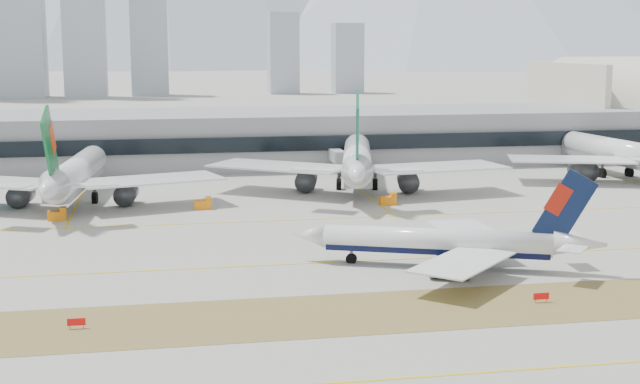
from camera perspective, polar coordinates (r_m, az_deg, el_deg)
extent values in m
plane|color=#A09F96|center=(146.20, -0.83, -4.12)|extent=(3000.00, 3000.00, 0.00)
cube|color=olive|center=(115.92, 1.90, -7.77)|extent=(360.00, 18.00, 0.06)
cube|color=yellow|center=(141.42, -0.48, -4.57)|extent=(360.00, 0.45, 0.04)
cube|color=yellow|center=(94.86, 4.99, -11.80)|extent=(360.00, 0.45, 0.04)
cube|color=yellow|center=(175.14, -2.51, -1.83)|extent=(360.00, 0.45, 0.04)
cylinder|color=white|center=(139.29, 7.46, -3.10)|extent=(33.94, 16.86, 3.84)
cube|color=black|center=(139.52, 7.45, -3.52)|extent=(33.07, 16.06, 1.73)
cone|color=white|center=(142.10, -0.71, -2.77)|extent=(6.42, 5.59, 3.84)
cone|color=white|center=(139.38, 16.30, -3.20)|extent=(8.67, 6.51, 3.84)
cube|color=white|center=(149.57, 9.49, -2.50)|extent=(8.76, 18.96, 0.23)
cube|color=white|center=(144.07, 15.57, -2.64)|extent=(3.80, 5.61, 0.15)
cylinder|color=#3F4247|center=(146.64, 8.64, -3.57)|extent=(6.51, 4.88, 2.88)
cube|color=#3F4247|center=(146.39, 8.65, -3.13)|extent=(2.37, 1.19, 1.34)
cube|color=white|center=(128.83, 9.11, -4.44)|extent=(19.42, 19.60, 0.23)
cube|color=white|center=(134.34, 15.85, -3.52)|extent=(6.08, 6.31, 0.15)
cylinder|color=#3F4247|center=(132.87, 8.31, -4.93)|extent=(6.51, 4.88, 2.88)
cube|color=#3F4247|center=(132.59, 8.32, -4.45)|extent=(2.37, 1.19, 1.34)
cube|color=#0A173F|center=(138.15, 15.40, -1.00)|extent=(8.90, 3.91, 12.02)
cube|color=#B4190C|center=(137.86, 15.02, -0.46)|extent=(4.12, 2.01, 5.15)
cylinder|color=#3F4247|center=(141.51, 2.02, -4.10)|extent=(0.46, 0.46, 2.30)
cylinder|color=black|center=(141.62, 2.02, -4.29)|extent=(1.85, 1.28, 1.73)
cylinder|color=#3F4247|center=(137.51, 7.76, -4.59)|extent=(0.46, 0.46, 2.30)
cylinder|color=black|center=(137.62, 7.76, -4.78)|extent=(1.85, 1.28, 1.73)
cylinder|color=#3F4247|center=(142.34, 7.90, -4.11)|extent=(0.46, 0.46, 2.30)
cylinder|color=black|center=(142.46, 7.89, -4.29)|extent=(1.85, 1.28, 1.73)
cylinder|color=white|center=(201.09, -15.34, 1.26)|extent=(10.61, 46.87, 6.15)
cube|color=slate|center=(201.33, -15.32, 0.79)|extent=(9.60, 45.85, 2.77)
cone|color=white|center=(227.28, -14.17, 2.23)|extent=(6.81, 7.66, 6.15)
cone|color=white|center=(173.41, -16.98, 0.17)|extent=(7.12, 10.88, 6.15)
cube|color=white|center=(192.21, -10.81, 0.79)|extent=(32.14, 21.34, 0.37)
cube|color=white|center=(173.75, -14.28, 0.46)|extent=(9.38, 6.27, 0.25)
cylinder|color=#3F4247|center=(196.39, -12.30, -0.08)|extent=(5.34, 8.16, 4.61)
cube|color=#3F4247|center=(196.09, -12.32, 0.45)|extent=(0.77, 3.26, 2.15)
cube|color=white|center=(177.02, -19.40, 0.38)|extent=(9.70, 7.58, 0.25)
cylinder|color=#3F4247|center=(200.38, -18.59, -0.17)|extent=(5.34, 8.16, 4.61)
cube|color=#3F4247|center=(200.10, -18.62, 0.35)|extent=(0.77, 3.26, 2.15)
cube|color=#0D5D29|center=(175.56, -16.89, 2.69)|extent=(1.79, 12.85, 16.49)
cube|color=red|center=(176.63, -16.83, 3.32)|extent=(1.23, 5.84, 7.06)
cylinder|color=#3F4247|center=(219.02, -14.48, 0.65)|extent=(0.74, 0.74, 3.69)
cylinder|color=black|center=(219.13, -14.47, 0.45)|extent=(1.34, 2.86, 2.77)
cylinder|color=#3F4247|center=(201.33, -16.46, -0.20)|extent=(0.74, 0.74, 3.69)
cylinder|color=black|center=(201.45, -16.45, -0.41)|extent=(1.34, 2.86, 2.77)
cylinder|color=#3F4247|center=(199.90, -14.22, -0.17)|extent=(0.74, 0.74, 3.69)
cylinder|color=black|center=(200.02, -14.21, -0.38)|extent=(1.34, 2.86, 2.77)
cylinder|color=white|center=(212.50, 2.39, 2.17)|extent=(17.81, 50.41, 6.64)
cube|color=slate|center=(212.74, 2.39, 1.68)|extent=(16.61, 49.21, 2.99)
cone|color=white|center=(241.23, 2.39, 3.05)|extent=(8.20, 8.97, 6.64)
cone|color=white|center=(181.99, 2.39, 1.19)|extent=(8.99, 12.37, 6.64)
cube|color=white|center=(206.12, 7.38, 1.59)|extent=(33.76, 19.39, 0.40)
cube|color=white|center=(184.20, 5.08, 1.42)|extent=(9.68, 5.66, 0.27)
cylinder|color=#3F4247|center=(209.49, 5.65, 0.74)|extent=(6.74, 9.28, 4.98)
cube|color=#3F4247|center=(209.19, 5.66, 1.28)|extent=(1.27, 3.51, 2.32)
cube|color=white|center=(206.10, -2.61, 1.66)|extent=(34.49, 30.27, 0.40)
cube|color=white|center=(184.19, -0.30, 1.46)|extent=(10.48, 8.98, 0.27)
cylinder|color=#3F4247|center=(209.48, -0.89, 0.79)|extent=(6.74, 9.28, 4.98)
cube|color=#3F4247|center=(209.19, -0.89, 1.33)|extent=(1.27, 3.51, 2.32)
cube|color=#155E46|center=(184.49, 2.41, 3.77)|extent=(3.72, 13.66, 17.81)
cube|color=silver|center=(185.69, 2.41, 4.41)|extent=(2.13, 6.26, 7.62)
cylinder|color=#3F4247|center=(232.12, 2.38, 1.47)|extent=(0.80, 0.80, 3.98)
cylinder|color=black|center=(232.24, 2.38, 1.27)|extent=(1.81, 3.17, 2.99)
cylinder|color=#3F4247|center=(211.91, 1.21, 0.70)|extent=(0.80, 0.80, 3.98)
cylinder|color=black|center=(212.04, 1.21, 0.48)|extent=(1.81, 3.17, 2.99)
cylinder|color=#3F4247|center=(211.91, 3.55, 0.69)|extent=(0.80, 0.80, 3.98)
cylinder|color=black|center=(212.04, 3.55, 0.47)|extent=(1.81, 3.17, 2.99)
cylinder|color=white|center=(244.55, 18.30, 2.55)|extent=(9.76, 47.17, 6.19)
cube|color=slate|center=(244.75, 18.28, 2.15)|extent=(8.76, 46.16, 2.79)
cone|color=white|center=(267.36, 15.14, 3.25)|extent=(6.72, 7.61, 6.19)
cube|color=white|center=(230.04, 15.74, 2.03)|extent=(32.46, 21.99, 0.37)
cylinder|color=#3F4247|center=(235.98, 16.48, 1.34)|extent=(5.23, 8.14, 4.65)
cube|color=#3F4247|center=(235.73, 16.50, 1.78)|extent=(0.71, 3.28, 2.17)
cylinder|color=#3F4247|center=(260.07, 16.10, 1.94)|extent=(0.74, 0.74, 3.72)
cylinder|color=black|center=(260.17, 16.10, 1.77)|extent=(1.29, 2.86, 2.79)
cylinder|color=#3F4247|center=(241.90, 17.61, 1.33)|extent=(0.74, 0.74, 3.72)
cylinder|color=black|center=(242.01, 17.60, 1.14)|extent=(1.29, 2.86, 2.79)
cylinder|color=#3F4247|center=(246.32, 19.19, 1.38)|extent=(0.74, 0.74, 3.72)
cylinder|color=black|center=(246.43, 19.18, 1.20)|extent=(1.29, 2.86, 2.79)
cube|color=gray|center=(257.57, -5.22, 3.47)|extent=(280.00, 42.00, 15.00)
cube|color=black|center=(236.25, -4.72, 3.04)|extent=(280.00, 1.20, 4.00)
cube|color=beige|center=(306.69, 15.38, 5.37)|extent=(2.00, 57.00, 27.90)
cube|color=red|center=(113.53, -15.33, -8.03)|extent=(2.20, 0.15, 0.90)
cylinder|color=orange|center=(113.80, -15.72, -8.35)|extent=(0.10, 0.10, 0.50)
cylinder|color=orange|center=(113.66, -14.91, -8.33)|extent=(0.10, 0.10, 0.50)
cube|color=red|center=(123.90, 13.97, -6.49)|extent=(2.20, 0.15, 0.90)
cylinder|color=orange|center=(123.75, 13.62, -6.81)|extent=(0.10, 0.10, 0.50)
cylinder|color=orange|center=(124.40, 14.30, -6.75)|extent=(0.10, 0.10, 0.50)
cube|color=orange|center=(192.41, 4.35, -0.55)|extent=(3.50, 2.00, 1.80)
cube|color=orange|center=(192.51, 4.70, -0.19)|extent=(1.20, 1.80, 1.00)
cylinder|color=black|center=(191.44, 4.07, -0.77)|extent=(0.70, 0.30, 0.70)
cylinder|color=black|center=(192.96, 3.95, -0.69)|extent=(0.70, 0.30, 0.70)
cylinder|color=black|center=(192.06, 4.76, -0.74)|extent=(0.70, 0.30, 0.70)
cylinder|color=black|center=(193.58, 4.63, -0.66)|extent=(0.70, 0.30, 0.70)
cube|color=orange|center=(182.69, -16.49, -1.46)|extent=(3.50, 2.00, 1.80)
cube|color=orange|center=(182.35, -16.13, -1.08)|extent=(1.20, 1.80, 1.00)
cylinder|color=black|center=(182.14, -16.88, -1.69)|extent=(0.70, 0.30, 0.70)
cylinder|color=black|center=(183.70, -16.83, -1.59)|extent=(0.70, 0.30, 0.70)
cylinder|color=black|center=(181.89, -16.13, -1.67)|extent=(0.70, 0.30, 0.70)
cylinder|color=black|center=(183.45, -16.08, -1.57)|extent=(0.70, 0.30, 0.70)
cube|color=orange|center=(188.43, -7.53, -0.82)|extent=(3.50, 2.00, 1.80)
cube|color=orange|center=(188.28, -7.17, -0.45)|extent=(1.20, 1.80, 1.00)
cylinder|color=black|center=(187.68, -7.87, -1.04)|extent=(0.70, 0.30, 0.70)
cylinder|color=black|center=(189.25, -7.90, -0.96)|extent=(0.70, 0.30, 0.70)
cylinder|color=black|center=(187.80, -7.14, -1.02)|extent=(0.70, 0.30, 0.70)
cylinder|color=black|center=(189.38, -7.17, -0.93)|extent=(0.70, 0.30, 0.70)
cube|color=#9EA8B4|center=(600.49, -18.67, 9.56)|extent=(30.00, 27.00, 80.00)
cube|color=#9EA8B4|center=(591.77, -14.90, 11.20)|extent=(26.00, 23.40, 110.00)
cube|color=#9EA8B4|center=(605.00, -10.89, 9.40)|extent=(24.00, 21.60, 70.00)
cube|color=#9EA8B4|center=(616.53, -2.37, 8.87)|extent=(20.00, 18.00, 55.00)
cube|color=#9EA8B4|center=(624.68, 1.76, 8.56)|extent=(20.00, 18.00, 48.00)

